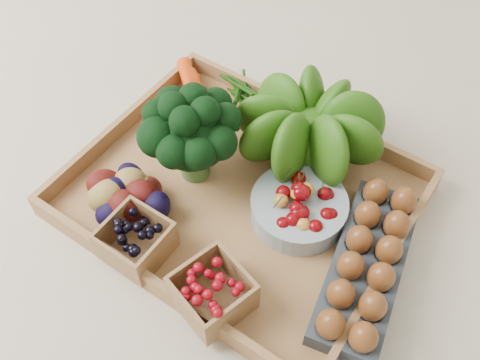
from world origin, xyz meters
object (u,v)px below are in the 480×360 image
Objects in this scene: broccoli at (193,148)px; cherry_bowl at (299,208)px; egg_carton at (366,267)px; tray at (240,198)px.

cherry_bowl is at bearing 6.93° from broccoli.
cherry_bowl is at bearing 155.50° from egg_carton.
cherry_bowl is 0.15m from egg_carton.
cherry_bowl is 0.55× the size of egg_carton.
tray is 0.12m from broccoli.
egg_carton is (0.14, -0.03, -0.00)m from cherry_bowl.
tray is at bearing 166.02° from egg_carton.
egg_carton is at bearing -1.53° from broccoli.
broccoli is 0.58× the size of egg_carton.
broccoli is 0.21m from cherry_bowl.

